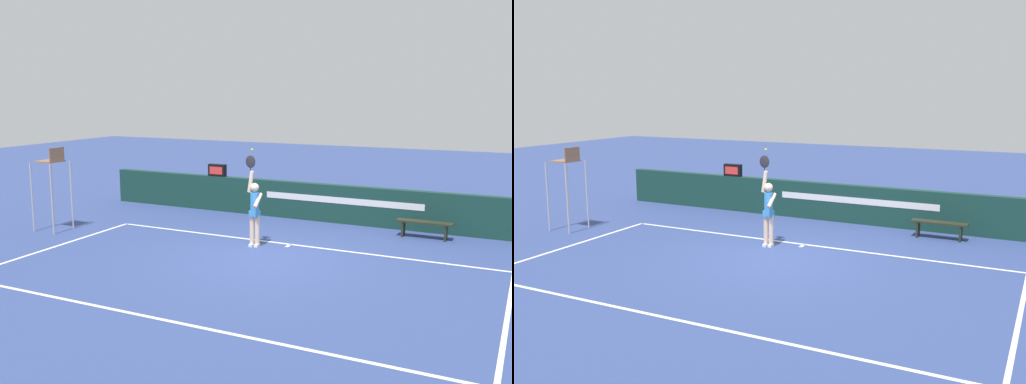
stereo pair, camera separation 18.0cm
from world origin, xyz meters
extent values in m
plane|color=navy|center=(0.00, 0.00, 0.00)|extent=(60.00, 60.00, 0.00)
cube|color=white|center=(0.00, 1.51, 0.00)|extent=(11.34, 0.09, 0.00)
cube|color=white|center=(0.00, -4.46, 0.00)|extent=(11.34, 0.09, 0.00)
cube|color=white|center=(-5.67, -1.47, 0.00)|extent=(0.09, 6.06, 0.00)
cube|color=white|center=(5.67, -1.47, 0.00)|extent=(0.09, 6.06, 0.00)
cube|color=white|center=(0.00, 1.36, 0.00)|extent=(0.09, 0.30, 0.00)
cube|color=#14362E|center=(0.00, 4.67, 0.61)|extent=(16.71, 0.29, 1.22)
cube|color=silver|center=(0.46, 4.52, 0.75)|extent=(5.18, 0.01, 0.20)
cube|color=black|center=(-4.13, 4.67, 1.43)|extent=(0.65, 0.20, 0.42)
cube|color=red|center=(-4.13, 4.57, 1.43)|extent=(0.51, 0.01, 0.26)
cylinder|color=beige|center=(-0.73, 0.91, 0.44)|extent=(0.13, 0.13, 0.87)
cylinder|color=beige|center=(-0.89, 0.90, 0.44)|extent=(0.13, 0.13, 0.87)
cube|color=white|center=(-0.73, 0.89, 0.04)|extent=(0.12, 0.25, 0.07)
cube|color=white|center=(-0.88, 0.88, 0.04)|extent=(0.12, 0.25, 0.07)
cylinder|color=#3887D0|center=(-0.81, 0.91, 1.18)|extent=(0.23, 0.23, 0.62)
cube|color=#3887D0|center=(-0.81, 0.91, 0.91)|extent=(0.28, 0.24, 0.16)
sphere|color=beige|center=(-0.81, 0.91, 1.63)|extent=(0.23, 0.23, 0.23)
cylinder|color=beige|center=(-0.92, 0.90, 1.78)|extent=(0.19, 0.12, 0.59)
cylinder|color=beige|center=(-0.69, 0.86, 1.29)|extent=(0.14, 0.50, 0.37)
ellipsoid|color=black|center=(-0.92, 0.90, 2.32)|extent=(0.28, 0.05, 0.34)
cylinder|color=black|center=(-0.92, 0.90, 2.13)|extent=(0.03, 0.03, 0.18)
sphere|color=#CBE537|center=(-0.71, 0.56, 2.68)|extent=(0.07, 0.07, 0.07)
cylinder|color=#AEAAB0|center=(-7.53, 0.28, 1.05)|extent=(0.05, 0.05, 2.09)
cylinder|color=#AEAAB0|center=(-7.53, -0.51, 1.05)|extent=(0.05, 0.05, 2.09)
cylinder|color=#AEAAB0|center=(-6.73, 0.28, 1.05)|extent=(0.05, 0.05, 2.09)
cylinder|color=#AEAAB0|center=(-6.73, -0.51, 1.05)|extent=(0.05, 0.05, 2.09)
cube|color=#8E6246|center=(-7.13, -0.12, 2.11)|extent=(0.64, 0.64, 0.04)
cube|color=#8E6246|center=(-6.84, -0.12, 2.33)|extent=(0.04, 0.57, 0.40)
cube|color=black|center=(3.19, 3.81, 0.48)|extent=(1.58, 0.37, 0.05)
cube|color=black|center=(2.59, 3.81, 0.24)|extent=(0.06, 0.32, 0.48)
cube|color=black|center=(3.79, 3.81, 0.24)|extent=(0.06, 0.32, 0.48)
camera|label=1|loc=(5.94, -12.78, 4.18)|focal=40.51mm
camera|label=2|loc=(6.10, -12.70, 4.18)|focal=40.51mm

